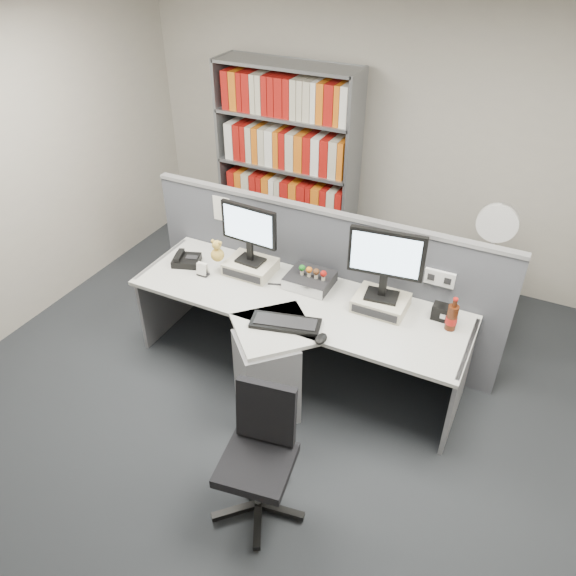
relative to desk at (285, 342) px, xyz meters
The scene contains 21 objects.
ground 0.75m from the desk, 90.00° to the right, with size 5.50×5.50×0.00m, color #2B2E32.
room_shell 1.46m from the desk, 90.00° to the right, with size 5.04×5.54×2.72m.
partition 0.68m from the desk, 89.59° to the left, with size 3.00×0.08×1.27m.
desk is the anchor object (origin of this frame).
monitor_riser_left 0.70m from the desk, 142.64° to the left, with size 0.38×0.31×0.10m.
monitor_riser_right 0.78m from the desk, 32.47° to the left, with size 0.38×0.31×0.10m.
monitor_left 0.91m from the desk, 142.51° to the left, with size 0.48×0.17×0.49m.
monitor_right 0.99m from the desk, 32.61° to the left, with size 0.54×0.20×0.55m.
desktop_pc 0.53m from the desk, 89.27° to the left, with size 0.35×0.31×0.09m.
figurines 0.58m from the desk, 85.05° to the left, with size 0.23×0.05×0.09m.
keyboard 0.31m from the desk, 60.42° to the right, with size 0.53×0.30×0.03m.
mouse 0.49m from the desk, 24.22° to the right, with size 0.08×0.12×0.05m, color black.
desk_phone 1.12m from the desk, 166.20° to the left, with size 0.26×0.25×0.09m.
desk_calendar 0.90m from the desk, 168.13° to the left, with size 0.09×0.07×0.11m.
plush_toy 0.91m from the desk, 159.44° to the left, with size 0.11×0.11×0.19m.
speaker 1.19m from the desk, 23.53° to the left, with size 0.17×0.10×0.11m, color black.
cola_bottle 1.23m from the desk, 18.36° to the left, with size 0.08×0.08×0.26m.
shelving_unit 2.12m from the desk, 115.96° to the left, with size 1.41×0.40×2.00m.
filing_cabinet 1.85m from the desk, 49.39° to the left, with size 0.45×0.61×0.70m.
desk_fan 1.94m from the desk, 49.38° to the left, with size 0.33×0.19×0.55m.
office_chair 1.04m from the desk, 71.50° to the right, with size 0.58×0.58×0.89m.
Camera 1 is at (1.47, -2.31, 3.22)m, focal length 35.07 mm.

